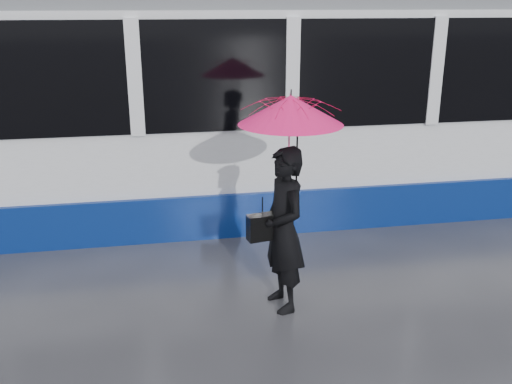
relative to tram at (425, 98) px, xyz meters
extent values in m
plane|color=#27272B|center=(-2.86, -2.50, -1.64)|extent=(90.00, 90.00, 0.00)
cube|color=#3F3D38|center=(-2.86, -0.72, -1.63)|extent=(34.00, 0.07, 0.02)
cube|color=#3F3D38|center=(-2.86, 0.72, -1.63)|extent=(34.00, 0.07, 0.02)
cube|color=white|center=(0.00, 0.00, -0.11)|extent=(24.00, 2.40, 2.95)
cube|color=navy|center=(0.00, 0.00, -1.33)|extent=(24.00, 2.56, 0.62)
cube|color=black|center=(0.00, 0.00, 0.56)|extent=(23.00, 2.48, 1.40)
imported|color=black|center=(-3.05, -3.20, -0.76)|extent=(0.53, 0.71, 1.75)
imported|color=#E8135F|center=(-3.00, -3.20, 0.20)|extent=(1.12, 1.14, 0.87)
cone|color=#E8135F|center=(-3.00, -3.20, 0.48)|extent=(1.21, 1.21, 0.28)
cylinder|color=black|center=(-3.00, -3.20, 0.64)|extent=(0.01, 0.01, 0.07)
cylinder|color=black|center=(-2.92, -3.18, -0.12)|extent=(0.02, 0.02, 0.77)
cube|color=black|center=(-3.27, -3.18, -0.72)|extent=(0.33, 0.19, 0.27)
cylinder|color=black|center=(-3.27, -3.18, -0.50)|extent=(0.01, 0.01, 0.18)
camera|label=1|loc=(-4.30, -8.48, 1.47)|focal=40.00mm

